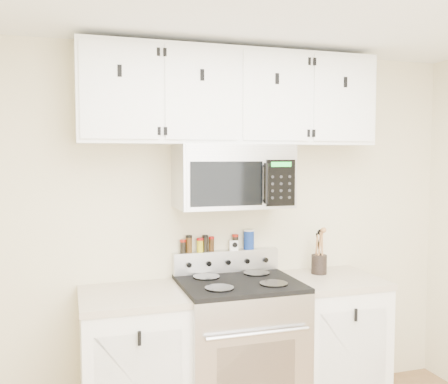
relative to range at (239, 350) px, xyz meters
name	(u,v)px	position (x,y,z in m)	size (l,w,h in m)	color
back_wall	(224,229)	(0.00, 0.32, 0.76)	(3.50, 0.01, 2.50)	beige
range	(239,350)	(0.00, 0.00, 0.00)	(0.76, 0.65, 1.10)	#B7B7BA
base_cabinet_left	(133,365)	(-0.69, 0.02, -0.03)	(0.64, 0.62, 0.92)	white
base_cabinet_right	(330,341)	(0.69, 0.02, -0.03)	(0.64, 0.62, 0.92)	white
microwave	(233,176)	(0.00, 0.13, 1.14)	(0.76, 0.44, 0.42)	#9E9EA3
upper_cabinets	(232,98)	(0.00, 0.15, 1.66)	(2.00, 0.35, 0.62)	white
utensil_crock	(319,263)	(0.65, 0.13, 0.51)	(0.11, 0.11, 0.32)	black
kitchen_timer	(234,245)	(0.06, 0.28, 0.65)	(0.06, 0.05, 0.07)	white
salt_canister	(249,239)	(0.17, 0.28, 0.68)	(0.08, 0.08, 0.14)	navy
spice_jar_0	(183,246)	(-0.31, 0.28, 0.66)	(0.04, 0.04, 0.09)	black
spice_jar_1	(189,244)	(-0.27, 0.28, 0.67)	(0.04, 0.04, 0.12)	#462C10
spice_jar_2	(200,245)	(-0.19, 0.28, 0.66)	(0.05, 0.05, 0.10)	gold
spice_jar_3	(205,243)	(-0.15, 0.28, 0.67)	(0.04, 0.04, 0.12)	black
spice_jar_4	(211,244)	(-0.11, 0.28, 0.67)	(0.04, 0.04, 0.10)	#39220D
spice_jar_5	(235,242)	(0.07, 0.28, 0.67)	(0.04, 0.04, 0.11)	black
spice_jar_6	(247,242)	(0.16, 0.28, 0.66)	(0.04, 0.04, 0.10)	#3D290E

